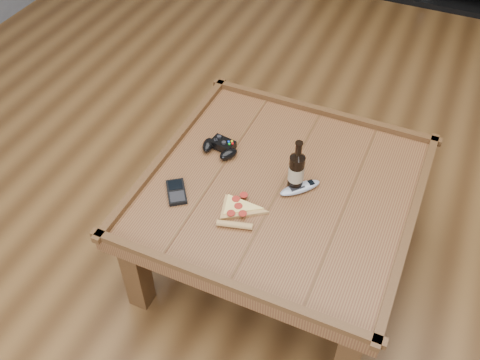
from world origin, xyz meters
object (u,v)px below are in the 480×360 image
at_px(beer_bottle, 296,170).
at_px(smartphone, 176,192).
at_px(game_controller, 220,147).
at_px(pizza_slice, 238,210).
at_px(coffee_table, 280,197).
at_px(remote_control, 300,188).

relative_size(beer_bottle, smartphone, 1.60).
relative_size(game_controller, pizza_slice, 0.65).
bearing_deg(game_controller, coffee_table, -6.90).
bearing_deg(remote_control, coffee_table, -129.53).
relative_size(smartphone, remote_control, 0.90).
xyz_separation_m(pizza_slice, remote_control, (0.17, 0.19, 0.00)).
xyz_separation_m(coffee_table, smartphone, (-0.34, -0.19, 0.07)).
bearing_deg(remote_control, smartphone, -111.37).
relative_size(coffee_table, game_controller, 6.18).
distance_m(beer_bottle, remote_control, 0.08).
xyz_separation_m(game_controller, remote_control, (0.37, -0.07, -0.01)).
bearing_deg(remote_control, beer_bottle, -151.63).
bearing_deg(pizza_slice, smartphone, 167.33).
height_order(coffee_table, game_controller, game_controller).
bearing_deg(game_controller, pizza_slice, -44.55).
distance_m(beer_bottle, pizza_slice, 0.26).
bearing_deg(game_controller, smartphone, -90.98).
distance_m(game_controller, pizza_slice, 0.33).
height_order(game_controller, remote_control, game_controller).
relative_size(pizza_slice, remote_control, 1.64).
xyz_separation_m(pizza_slice, smartphone, (-0.25, -0.01, 0.00)).
bearing_deg(coffee_table, beer_bottle, 18.07).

